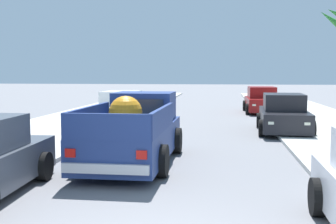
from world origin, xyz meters
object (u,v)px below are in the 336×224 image
at_px(pickup_truck, 135,132).
at_px(car_left_mid, 284,115).
at_px(car_right_mid, 121,109).
at_px(car_left_far, 262,101).

relative_size(pickup_truck, car_left_mid, 1.21).
xyz_separation_m(pickup_truck, car_right_mid, (-2.26, 7.89, -0.09)).
relative_size(pickup_truck, car_right_mid, 1.22).
bearing_deg(car_left_far, pickup_truck, -107.67).
bearing_deg(pickup_truck, car_left_mid, 52.75).
bearing_deg(car_right_mid, pickup_truck, -74.00).
distance_m(pickup_truck, car_left_far, 15.35).
height_order(car_left_mid, car_right_mid, same).
bearing_deg(car_left_mid, car_left_far, 90.73).
relative_size(pickup_truck, car_left_far, 1.22).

